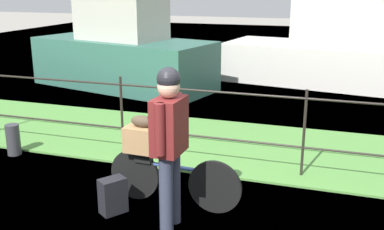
% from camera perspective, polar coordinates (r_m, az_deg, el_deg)
% --- Properties ---
extents(grass_strip, '(27.00, 2.40, 0.03)m').
position_cam_1_polar(grass_strip, '(7.17, 3.81, -3.68)').
color(grass_strip, '#569342').
rests_on(grass_strip, ground).
extents(harbor_water, '(30.00, 30.00, 0.00)m').
position_cam_1_polar(harbor_water, '(12.95, 10.66, 5.04)').
color(harbor_water, slate).
rests_on(harbor_water, ground).
extents(iron_fence, '(18.04, 0.04, 1.18)m').
position_cam_1_polar(iron_fence, '(6.18, 1.92, -0.33)').
color(iron_fence, '#28231E').
rests_on(iron_fence, ground).
extents(bicycle_main, '(1.58, 0.17, 0.60)m').
position_cam_1_polar(bicycle_main, '(5.20, -2.51, -7.93)').
color(bicycle_main, black).
rests_on(bicycle_main, ground).
extents(wooden_crate, '(0.41, 0.28, 0.29)m').
position_cam_1_polar(wooden_crate, '(5.18, -6.12, -3.02)').
color(wooden_crate, '#A87F51').
rests_on(wooden_crate, bicycle_main).
extents(terrier_dog, '(0.32, 0.15, 0.18)m').
position_cam_1_polar(terrier_dog, '(5.10, -5.95, -0.69)').
color(terrier_dog, '#4C3D2D').
rests_on(terrier_dog, wooden_crate).
extents(cyclist_person, '(0.27, 0.54, 1.68)m').
position_cam_1_polar(cyclist_person, '(4.50, -2.85, -2.53)').
color(cyclist_person, '#383D51').
rests_on(cyclist_person, ground).
extents(backpack_on_paving, '(0.31, 0.33, 0.40)m').
position_cam_1_polar(backpack_on_paving, '(5.16, -9.85, -9.89)').
color(backpack_on_paving, black).
rests_on(backpack_on_paving, ground).
extents(mooring_bollard, '(0.20, 0.20, 0.46)m').
position_cam_1_polar(mooring_bollard, '(7.21, -21.42, -2.89)').
color(mooring_bollard, '#38383D').
rests_on(mooring_bollard, ground).
extents(moored_boat_near, '(6.27, 2.90, 3.69)m').
position_cam_1_polar(moored_boat_near, '(11.84, 19.06, 7.14)').
color(moored_boat_near, silver).
rests_on(moored_boat_near, ground).
extents(moored_boat_mid, '(4.71, 2.79, 4.19)m').
position_cam_1_polar(moored_boat_mid, '(11.16, -8.66, 8.25)').
color(moored_boat_mid, '#336656').
rests_on(moored_boat_mid, ground).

